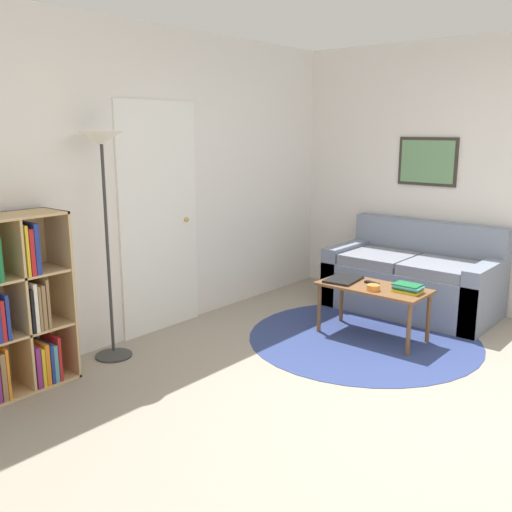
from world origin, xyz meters
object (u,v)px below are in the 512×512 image
object	(u,v)px
bowl	(373,288)
floor_lamp	(103,170)
laptop	(343,279)
couch	(414,280)
coffee_table	(373,292)

from	to	relation	value
bowl	floor_lamp	bearing A→B (deg)	138.22
laptop	bowl	bearing A→B (deg)	-107.50
couch	floor_lamp	bearing A→B (deg)	154.06
couch	bowl	xyz separation A→B (m)	(-1.06, -0.12, 0.18)
floor_lamp	bowl	xyz separation A→B (m)	(1.58, -1.41, -0.98)
floor_lamp	couch	size ratio (longest dim) A/B	1.11
floor_lamp	bowl	distance (m)	2.33
floor_lamp	laptop	world-z (taller)	floor_lamp
couch	bowl	bearing A→B (deg)	-173.35
laptop	couch	bearing A→B (deg)	-13.57
coffee_table	laptop	world-z (taller)	laptop
floor_lamp	bowl	size ratio (longest dim) A/B	16.07
bowl	coffee_table	bearing A→B (deg)	27.09
floor_lamp	coffee_table	distance (m)	2.41
floor_lamp	couch	distance (m)	3.16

